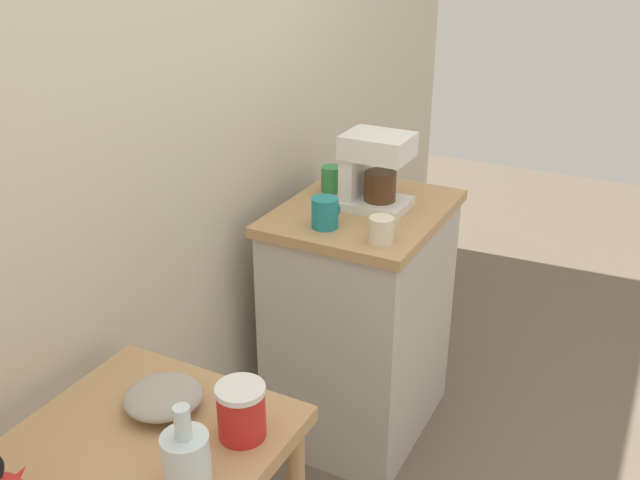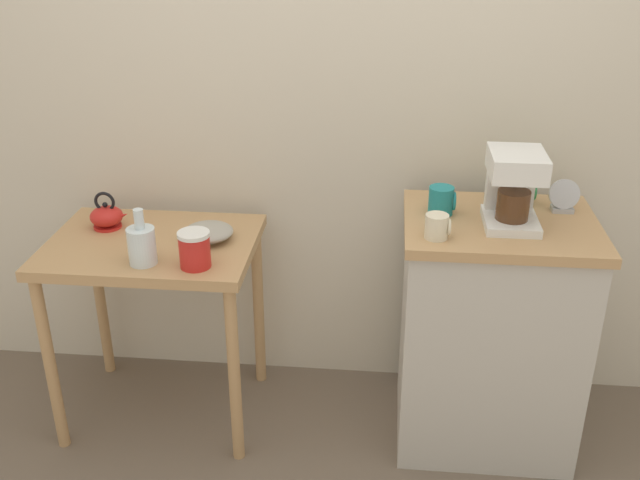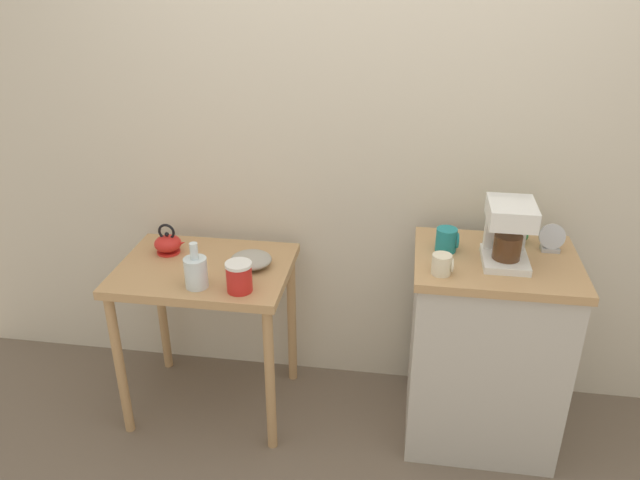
# 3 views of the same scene
# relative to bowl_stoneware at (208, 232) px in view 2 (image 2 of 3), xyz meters

# --- Properties ---
(ground_plane) EXTENTS (8.00, 8.00, 0.00)m
(ground_plane) POSITION_rel_bowl_stoneware_xyz_m (0.47, -0.07, -0.80)
(ground_plane) COLOR #6B5B4C
(back_wall) EXTENTS (4.40, 0.10, 2.80)m
(back_wall) POSITION_rel_bowl_stoneware_xyz_m (0.57, 0.37, 0.60)
(back_wall) COLOR beige
(back_wall) RESTS_ON ground_plane
(wooden_table) EXTENTS (0.77, 0.58, 0.77)m
(wooden_table) POSITION_rel_bowl_stoneware_xyz_m (-0.21, -0.03, -0.15)
(wooden_table) COLOR tan
(wooden_table) RESTS_ON ground_plane
(kitchen_counter) EXTENTS (0.67, 0.53, 0.91)m
(kitchen_counter) POSITION_rel_bowl_stoneware_xyz_m (1.05, -0.03, -0.35)
(kitchen_counter) COLOR #BCB7AD
(kitchen_counter) RESTS_ON ground_plane
(bowl_stoneware) EXTENTS (0.18, 0.18, 0.06)m
(bowl_stoneware) POSITION_rel_bowl_stoneware_xyz_m (0.00, 0.00, 0.00)
(bowl_stoneware) COLOR #9E998C
(bowl_stoneware) RESTS_ON wooden_table
(teakettle) EXTENTS (0.15, 0.12, 0.15)m
(teakettle) POSITION_rel_bowl_stoneware_xyz_m (-0.41, 0.07, 0.02)
(teakettle) COLOR red
(teakettle) RESTS_ON wooden_table
(glass_carafe_vase) EXTENTS (0.10, 0.10, 0.20)m
(glass_carafe_vase) POSITION_rel_bowl_stoneware_xyz_m (-0.18, -0.21, 0.04)
(glass_carafe_vase) COLOR silver
(glass_carafe_vase) RESTS_ON wooden_table
(canister_enamel) EXTENTS (0.11, 0.11, 0.13)m
(canister_enamel) POSITION_rel_bowl_stoneware_xyz_m (0.01, -0.21, 0.03)
(canister_enamel) COLOR red
(canister_enamel) RESTS_ON wooden_table
(coffee_maker) EXTENTS (0.18, 0.22, 0.26)m
(coffee_maker) POSITION_rel_bowl_stoneware_xyz_m (1.07, -0.05, 0.25)
(coffee_maker) COLOR white
(coffee_maker) RESTS_ON kitchen_counter
(mug_dark_teal) EXTENTS (0.09, 0.09, 0.10)m
(mug_dark_teal) POSITION_rel_bowl_stoneware_xyz_m (0.84, 0.01, 0.16)
(mug_dark_teal) COLOR teal
(mug_dark_teal) RESTS_ON kitchen_counter
(mug_tall_green) EXTENTS (0.08, 0.07, 0.09)m
(mug_tall_green) POSITION_rel_bowl_stoneware_xyz_m (1.15, 0.14, 0.15)
(mug_tall_green) COLOR #338C4C
(mug_tall_green) RESTS_ON kitchen_counter
(mug_small_cream) EXTENTS (0.08, 0.08, 0.08)m
(mug_small_cream) POSITION_rel_bowl_stoneware_xyz_m (0.82, -0.20, 0.15)
(mug_small_cream) COLOR beige
(mug_small_cream) RESTS_ON kitchen_counter
(table_clock) EXTENTS (0.11, 0.05, 0.12)m
(table_clock) POSITION_rel_bowl_stoneware_xyz_m (1.27, 0.07, 0.16)
(table_clock) COLOR #B2B5BA
(table_clock) RESTS_ON kitchen_counter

